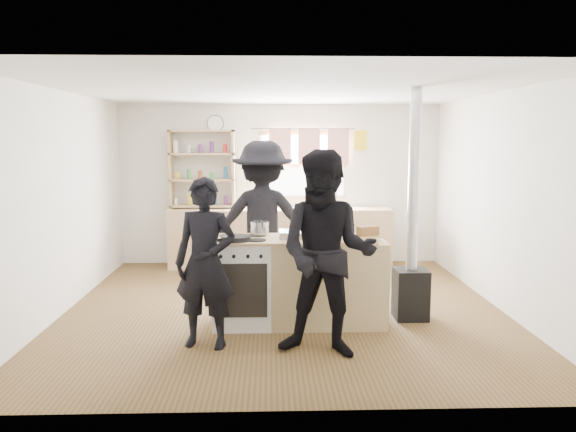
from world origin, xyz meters
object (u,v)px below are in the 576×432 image
at_px(stockpot_counter, 337,228).
at_px(roast_tray, 294,234).
at_px(cooking_island, 299,281).
at_px(bread_board, 368,233).
at_px(stockpot_stove, 260,228).
at_px(person_near_right, 327,254).
at_px(thermos, 334,198).
at_px(flue_heater, 411,261).
at_px(skillet_greens, 236,238).
at_px(person_near_left, 205,263).
at_px(person_far, 263,221).

bearing_deg(stockpot_counter, roast_tray, 177.15).
bearing_deg(cooking_island, bread_board, 0.20).
bearing_deg(stockpot_counter, stockpot_stove, 165.47).
relative_size(roast_tray, person_near_right, 0.17).
height_order(thermos, flue_heater, flue_heater).
bearing_deg(person_near_right, flue_heater, 60.60).
distance_m(cooking_island, skillet_greens, 0.83).
bearing_deg(person_near_left, flue_heater, 31.46).
distance_m(thermos, cooking_island, 2.91).
distance_m(thermos, flue_heater, 2.71).
bearing_deg(skillet_greens, person_far, 76.73).
bearing_deg(person_near_right, bread_board, 75.24).
xyz_separation_m(flue_heater, person_near_right, (-1.03, -1.03, 0.29)).
xyz_separation_m(roast_tray, person_far, (-0.34, 0.94, -0.00)).
bearing_deg(bread_board, person_far, 139.72).
relative_size(skillet_greens, bread_board, 1.17).
xyz_separation_m(skillet_greens, roast_tray, (0.60, 0.15, 0.01)).
height_order(thermos, roast_tray, thermos).
height_order(roast_tray, stockpot_counter, stockpot_counter).
bearing_deg(cooking_island, person_near_right, -76.95).
xyz_separation_m(skillet_greens, person_near_right, (0.85, -0.73, -0.03)).
xyz_separation_m(stockpot_stove, person_near_right, (0.62, -1.07, -0.07)).
height_order(thermos, person_near_left, person_near_left).
height_order(person_near_right, person_far, person_far).
bearing_deg(bread_board, stockpot_counter, -176.52).
height_order(skillet_greens, person_near_left, person_near_left).
distance_m(cooking_island, person_near_left, 1.15).
relative_size(cooking_island, person_near_left, 1.22).
relative_size(cooking_island, skillet_greens, 5.07).
bearing_deg(thermos, stockpot_counter, -95.84).
height_order(stockpot_counter, person_far, person_far).
height_order(cooking_island, person_near_right, person_near_right).
distance_m(cooking_island, roast_tray, 0.51).
xyz_separation_m(skillet_greens, flue_heater, (1.88, 0.30, -0.32)).
bearing_deg(thermos, person_far, -120.36).
distance_m(stockpot_stove, person_far, 0.76).
height_order(person_near_left, person_far, person_far).
bearing_deg(stockpot_stove, thermos, 67.07).
distance_m(thermos, roast_tray, 2.86).
distance_m(stockpot_counter, person_near_left, 1.45).
relative_size(thermos, stockpot_counter, 1.04).
bearing_deg(cooking_island, roast_tray, 175.21).
xyz_separation_m(cooking_island, flue_heater, (1.23, 0.15, 0.18)).
bearing_deg(roast_tray, flue_heater, 6.37).
bearing_deg(stockpot_counter, flue_heater, 11.13).
distance_m(bread_board, person_far, 1.46).
xyz_separation_m(flue_heater, person_near_left, (-2.14, -0.77, 0.16)).
bearing_deg(person_near_left, thermos, 76.60).
bearing_deg(person_near_right, stockpot_counter, 93.43).
relative_size(bread_board, person_near_left, 0.21).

